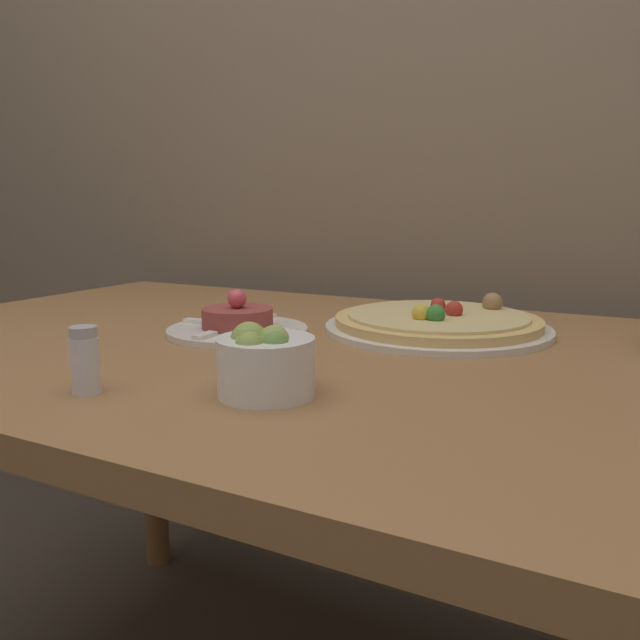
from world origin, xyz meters
The scene contains 6 objects.
back_wall centered at (0.00, 0.99, 1.30)m, with size 8.00×0.05×2.60m.
dining_table centered at (0.00, 0.43, 0.65)m, with size 1.44×0.86×0.73m.
pizza_plate centered at (0.14, 0.60, 0.75)m, with size 0.35×0.35×0.05m.
tartare_plate centered at (-0.13, 0.44, 0.75)m, with size 0.22×0.22×0.07m.
small_bowl centered at (0.07, 0.20, 0.77)m, with size 0.10×0.10×0.08m.
salt_shaker centered at (-0.10, 0.12, 0.77)m, with size 0.03×0.03×0.07m.
Camera 1 is at (0.41, -0.33, 0.93)m, focal length 35.00 mm.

